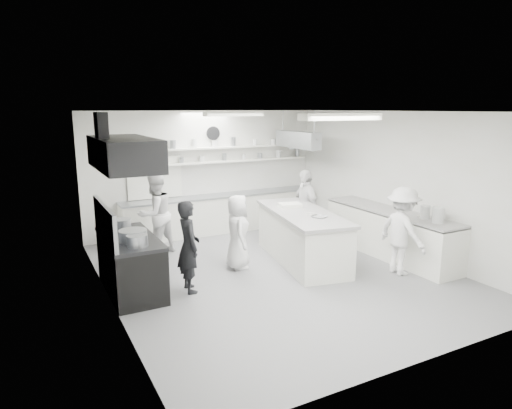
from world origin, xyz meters
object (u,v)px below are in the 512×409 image
cook_stove (189,247)px  cook_back (155,214)px  prep_island (302,237)px  right_counter (389,234)px  stove (131,266)px  back_counter (222,213)px

cook_stove → cook_back: bearing=2.6°
prep_island → cook_stove: cook_stove is taller
right_counter → cook_back: 4.95m
cook_stove → cook_back: (0.05, 2.23, 0.09)m
right_counter → prep_island: bearing=163.0°
stove → cook_stove: (0.88, -0.45, 0.33)m
back_counter → cook_stove: (-2.02, -3.25, 0.32)m
prep_island → cook_back: size_ratio=1.52×
stove → right_counter: bearing=-6.5°
cook_stove → stove: bearing=67.0°
back_counter → cook_back: (-1.97, -1.02, 0.41)m
back_counter → stove: bearing=-136.0°
back_counter → cook_stove: size_ratio=3.19×
cook_back → prep_island: bearing=119.6°
prep_island → right_counter: bearing=-6.2°
right_counter → stove: bearing=173.5°
prep_island → cook_stove: bearing=-160.1°
back_counter → right_counter: 4.13m
stove → cook_back: 2.06m
right_counter → cook_stove: bearing=178.0°
cook_stove → cook_back: 2.24m
prep_island → cook_stove: 2.59m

